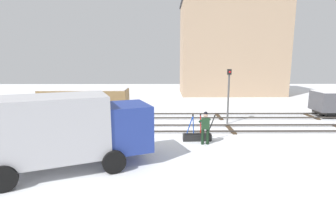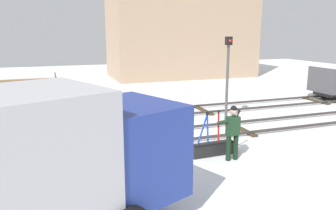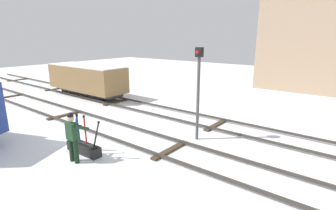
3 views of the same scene
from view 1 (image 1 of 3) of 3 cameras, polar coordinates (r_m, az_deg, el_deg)
ground_plane at (r=15.65m, az=1.33°, el=-5.69°), size 60.00×60.00×0.00m
track_main_line at (r=15.62m, az=1.33°, el=-5.31°), size 44.00×1.94×0.18m
track_siding_near at (r=19.04m, az=1.00°, el=-2.48°), size 44.00×1.94×0.18m
switch_lever_frame at (r=13.70m, az=6.60°, el=-6.98°), size 1.74×0.42×1.45m
rail_worker at (r=13.02m, az=8.42°, el=-4.69°), size 0.55×0.65×1.71m
delivery_truck at (r=10.61m, az=-22.00°, el=-4.89°), size 6.61×4.35×2.94m
signal_post at (r=17.24m, az=13.51°, el=3.19°), size 0.24×0.32×3.68m
apartment_building at (r=32.85m, az=14.03°, el=12.16°), size 12.50×6.32×11.16m
freight_car_back_track at (r=19.75m, az=-18.15°, el=0.90°), size 6.29×2.04×2.17m
perched_bird_roof_left at (r=33.80m, az=10.45°, el=21.86°), size 0.26×0.27×0.13m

